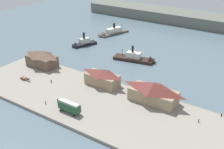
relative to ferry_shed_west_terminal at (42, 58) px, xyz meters
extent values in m
plane|color=slate|center=(38.68, 9.50, -5.35)|extent=(320.00, 320.00, 0.00)
cube|color=gray|center=(38.68, -12.50, -4.75)|extent=(110.00, 36.00, 1.20)
cube|color=slate|center=(38.68, 5.90, -4.85)|extent=(110.00, 0.80, 1.00)
cube|color=brown|center=(0.00, 0.00, -1.41)|extent=(14.93, 8.36, 5.46)
pyramid|color=brown|center=(0.00, 0.00, 2.67)|extent=(15.23, 8.78, 2.70)
cube|color=#998466|center=(36.55, 0.39, -1.64)|extent=(14.69, 7.04, 5.01)
pyramid|color=maroon|center=(36.55, 0.39, 2.03)|extent=(14.99, 7.39, 2.34)
cube|color=#998466|center=(61.15, 0.08, -1.58)|extent=(18.59, 8.57, 5.12)
pyramid|color=maroon|center=(61.15, 0.08, 2.65)|extent=(18.96, 9.00, 3.34)
cube|color=#1E4C2D|center=(38.73, -23.75, -1.79)|extent=(9.04, 2.63, 2.91)
cube|color=beige|center=(38.73, -23.75, -0.09)|extent=(8.68, 1.84, 0.50)
cylinder|color=black|center=(41.90, -22.43, -3.70)|extent=(0.90, 0.18, 0.90)
cylinder|color=black|center=(41.90, -25.06, -3.70)|extent=(0.90, 0.18, 0.90)
cylinder|color=black|center=(35.56, -22.43, -3.70)|extent=(0.90, 0.18, 0.90)
cylinder|color=black|center=(35.56, -25.06, -3.70)|extent=(0.90, 0.18, 0.90)
cube|color=brown|center=(3.93, -15.33, -3.30)|extent=(2.88, 1.44, 0.50)
cylinder|color=#4C3828|center=(3.06, -14.61, -3.55)|extent=(1.20, 0.10, 1.20)
cylinder|color=#4C3828|center=(3.06, -16.05, -3.55)|extent=(1.20, 0.10, 1.20)
ellipsoid|color=#473323|center=(6.77, -15.33, -3.05)|extent=(2.00, 0.70, 0.90)
ellipsoid|color=#473323|center=(7.87, -15.33, -2.50)|extent=(0.70, 0.32, 0.44)
cylinder|color=#473323|center=(7.37, -15.13, -3.65)|extent=(0.16, 0.16, 1.00)
cylinder|color=#473323|center=(7.37, -15.53, -3.65)|extent=(0.16, 0.16, 1.00)
cylinder|color=#473323|center=(6.17, -15.13, -3.65)|extent=(0.16, 0.16, 1.00)
cylinder|color=#473323|center=(6.17, -15.53, -3.65)|extent=(0.16, 0.16, 1.00)
cylinder|color=#232328|center=(30.34, -21.20, -3.42)|extent=(0.43, 0.43, 1.46)
sphere|color=#CCA889|center=(30.34, -21.20, -2.55)|extent=(0.27, 0.27, 0.27)
cylinder|color=#6B5B4C|center=(32.32, -20.68, -3.39)|extent=(0.44, 0.44, 1.52)
sphere|color=#CCA889|center=(32.32, -20.68, -2.49)|extent=(0.28, 0.28, 0.28)
cylinder|color=#6B5B4C|center=(27.32, -24.73, -3.51)|extent=(0.37, 0.37, 1.28)
sphere|color=#CCA889|center=(27.32, -24.73, -2.75)|extent=(0.23, 0.23, 0.23)
cylinder|color=#3D4C42|center=(80.57, -3.68, -3.51)|extent=(0.37, 0.37, 1.27)
sphere|color=#CCA889|center=(80.57, -3.68, -2.76)|extent=(0.23, 0.23, 0.23)
cylinder|color=#232328|center=(16.45, -10.61, -3.44)|extent=(0.41, 0.41, 1.41)
sphere|color=#CCA889|center=(16.45, -10.61, -2.61)|extent=(0.26, 0.26, 0.26)
cylinder|color=black|center=(86.30, 4.49, -3.70)|extent=(0.44, 0.44, 0.90)
cylinder|color=black|center=(24.37, 4.60, -3.70)|extent=(0.44, 0.44, 0.90)
cube|color=black|center=(-3.06, 37.68, -4.59)|extent=(10.25, 15.60, 1.52)
cone|color=black|center=(-5.98, 30.81, -4.59)|extent=(5.02, 4.16, 4.31)
cube|color=beige|center=(-3.06, 37.68, -2.32)|extent=(5.13, 6.80, 3.01)
cylinder|color=black|center=(-3.15, 37.47, 1.00)|extent=(1.25, 1.25, 3.63)
cube|color=#514C47|center=(-0.40, 66.34, -4.75)|extent=(12.67, 22.88, 1.20)
cone|color=#514C47|center=(-3.78, 55.85, -4.75)|extent=(6.54, 5.49, 5.60)
cube|color=silver|center=(-0.40, 66.34, -2.61)|extent=(6.95, 11.95, 3.08)
cylinder|color=black|center=(-0.32, 66.58, 0.52)|extent=(1.44, 1.44, 3.17)
cylinder|color=brown|center=(1.63, 72.63, -1.90)|extent=(0.24, 0.24, 4.50)
cube|color=black|center=(33.42, 33.83, -4.57)|extent=(22.24, 10.20, 1.56)
cone|color=black|center=(43.95, 35.87, -4.57)|extent=(4.86, 6.25, 5.62)
cube|color=silver|center=(33.42, 33.83, -2.24)|extent=(8.06, 4.84, 3.08)
cylinder|color=black|center=(32.72, 33.70, 1.06)|extent=(1.07, 1.07, 3.52)
cylinder|color=brown|center=(27.11, 32.62, -1.76)|extent=(0.24, 0.24, 4.06)
cube|color=#60665B|center=(38.68, 119.50, -1.35)|extent=(180.00, 24.00, 8.00)
camera|label=1|loc=(99.18, -86.87, 53.78)|focal=44.53mm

